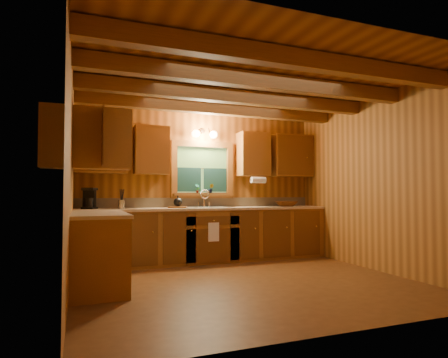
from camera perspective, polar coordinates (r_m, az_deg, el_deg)
room at (r=4.91m, az=3.32°, el=-0.25°), size 4.20×4.20×4.20m
ceiling_beams at (r=5.09m, az=3.29°, el=13.26°), size 4.20×2.54×0.18m
base_cabinets at (r=6.00m, az=-6.14°, el=-8.92°), size 4.20×2.22×0.86m
countertop at (r=5.97m, az=-6.01°, el=-4.62°), size 4.20×2.24×0.04m
backsplash at (r=6.67m, az=-3.31°, el=-3.51°), size 4.20×0.02×0.16m
dishwasher_panel at (r=5.23m, az=-14.97°, el=-9.85°), size 0.02×0.60×0.80m
upper_cabinets at (r=6.11m, az=-7.06°, el=4.46°), size 4.19×1.77×0.78m
window at (r=6.66m, az=-3.26°, el=1.21°), size 1.12×0.08×1.00m
window_sill at (r=6.61m, az=-3.14°, el=-2.31°), size 1.06×0.14×0.04m
wall_sconce at (r=6.62m, az=-2.93°, el=6.77°), size 0.45×0.21×0.17m
paper_towel_roll at (r=6.68m, az=5.16°, el=-0.16°), size 0.27×0.11×0.11m
dish_towel at (r=6.11m, az=-1.56°, el=-7.95°), size 0.18×0.01×0.30m
sink at (r=6.41m, az=-2.56°, el=-4.68°), size 0.82×0.48×0.43m
coffee_maker at (r=6.11m, az=-19.53°, el=-2.78°), size 0.18×0.23×0.32m
utensil_crock at (r=6.17m, az=-15.15°, el=-3.59°), size 0.11×0.11×0.30m
cutting_board at (r=6.21m, az=-6.95°, el=-4.22°), size 0.35×0.30×0.03m
teakettle at (r=6.20m, az=-6.95°, el=-3.45°), size 0.14×0.14×0.17m
wicker_basket at (r=6.98m, az=9.36°, el=-3.69°), size 0.45×0.45×0.09m
potted_plant_left at (r=6.57m, az=-4.02°, el=-1.42°), size 0.10×0.08×0.16m
potted_plant_right at (r=6.63m, az=-1.97°, el=-1.43°), size 0.11×0.10×0.16m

